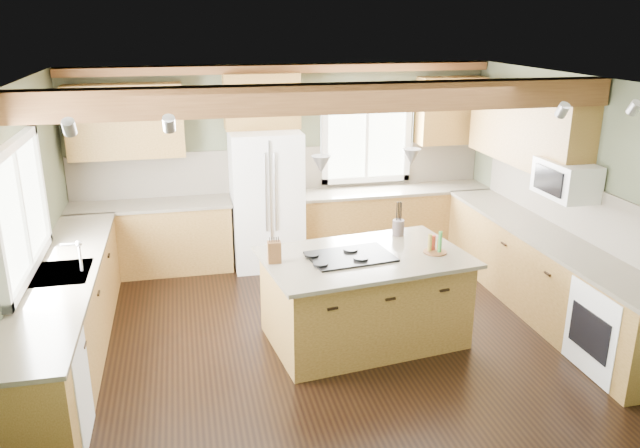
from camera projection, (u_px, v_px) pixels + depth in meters
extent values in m
plane|color=black|center=(325.00, 335.00, 6.53)|extent=(5.60, 5.60, 0.00)
plane|color=silver|center=(326.00, 82.00, 5.71)|extent=(5.60, 5.60, 0.00)
plane|color=#464A35|center=(284.00, 162.00, 8.44)|extent=(5.60, 0.00, 5.60)
plane|color=#464A35|center=(19.00, 238.00, 5.54)|extent=(0.00, 5.00, 5.00)
plane|color=#464A35|center=(579.00, 200.00, 6.70)|extent=(0.00, 5.00, 5.00)
cube|color=#593219|center=(330.00, 98.00, 5.61)|extent=(5.55, 0.26, 0.26)
cube|color=#593219|center=(283.00, 69.00, 7.95)|extent=(5.55, 0.20, 0.10)
cube|color=brown|center=(284.00, 169.00, 8.45)|extent=(5.58, 0.03, 0.58)
cube|color=brown|center=(574.00, 207.00, 6.77)|extent=(0.03, 3.70, 0.58)
cube|color=brown|center=(152.00, 239.00, 8.06)|extent=(2.02, 0.60, 0.88)
cube|color=brown|center=(149.00, 205.00, 7.91)|extent=(2.06, 0.64, 0.04)
cube|color=brown|center=(393.00, 222.00, 8.74)|extent=(2.62, 0.60, 0.88)
cube|color=brown|center=(394.00, 190.00, 8.59)|extent=(2.66, 0.64, 0.04)
cube|color=brown|center=(68.00, 319.00, 5.92)|extent=(0.60, 3.70, 0.88)
cube|color=brown|center=(62.00, 274.00, 5.77)|extent=(0.64, 3.74, 0.04)
cube|color=brown|center=(542.00, 274.00, 6.96)|extent=(0.60, 3.70, 0.88)
cube|color=brown|center=(547.00, 235.00, 6.81)|extent=(0.64, 3.74, 0.04)
cube|color=brown|center=(125.00, 121.00, 7.66)|extent=(1.40, 0.35, 0.90)
cube|color=brown|center=(262.00, 101.00, 7.94)|extent=(0.96, 0.35, 0.70)
cube|color=brown|center=(526.00, 126.00, 7.29)|extent=(0.35, 2.20, 0.90)
cube|color=brown|center=(450.00, 110.00, 8.55)|extent=(0.90, 0.35, 0.90)
cube|color=white|center=(19.00, 209.00, 5.51)|extent=(0.04, 1.60, 1.05)
cube|color=white|center=(366.00, 141.00, 8.58)|extent=(1.10, 0.04, 1.00)
cube|color=#262628|center=(62.00, 274.00, 5.77)|extent=(0.50, 0.65, 0.03)
cylinder|color=#B2B2B7|center=(80.00, 258.00, 5.76)|extent=(0.02, 0.02, 0.28)
cube|color=white|center=(43.00, 397.00, 4.72)|extent=(0.60, 0.60, 0.84)
cube|color=white|center=(618.00, 329.00, 5.75)|extent=(0.60, 0.72, 0.84)
cube|color=white|center=(566.00, 179.00, 6.53)|extent=(0.40, 0.70, 0.38)
cone|color=#B2B2B7|center=(321.00, 164.00, 5.72)|extent=(0.18, 0.18, 0.16)
cone|color=#B2B2B7|center=(412.00, 157.00, 6.03)|extent=(0.18, 0.18, 0.16)
cube|color=white|center=(266.00, 200.00, 8.15)|extent=(0.90, 0.74, 1.80)
cube|color=olive|center=(364.00, 299.00, 6.33)|extent=(2.00, 1.38, 0.88)
cube|color=brown|center=(365.00, 257.00, 6.19)|extent=(2.14, 1.52, 0.04)
cube|color=black|center=(351.00, 256.00, 6.13)|extent=(0.87, 0.64, 0.02)
cube|color=brown|center=(274.00, 252.00, 5.97)|extent=(0.13, 0.10, 0.21)
cylinder|color=#37322C|center=(398.00, 228.00, 6.73)|extent=(0.16, 0.16, 0.17)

